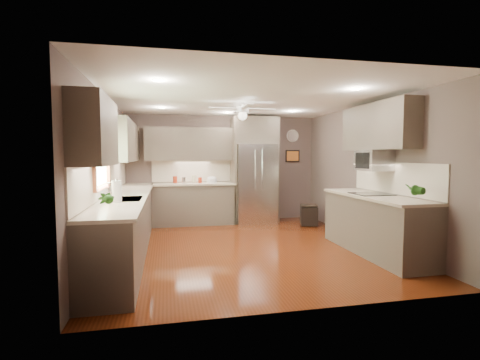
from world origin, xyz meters
name	(u,v)px	position (x,y,z in m)	size (l,w,h in m)	color
floor	(246,247)	(0.00, 0.00, 0.00)	(5.00, 5.00, 0.00)	#4E1D0A
ceiling	(246,99)	(0.00, 0.00, 2.50)	(5.00, 5.00, 0.00)	white
wall_back	(223,169)	(0.00, 2.50, 1.25)	(4.50, 4.50, 0.00)	brown
wall_front	(304,187)	(0.00, -2.50, 1.25)	(4.50, 4.50, 0.00)	brown
wall_left	(105,176)	(-2.25, 0.00, 1.25)	(5.00, 5.00, 0.00)	brown
wall_right	(367,173)	(2.25, 0.00, 1.25)	(5.00, 5.00, 0.00)	brown
canister_a	(175,180)	(-1.13, 2.25, 1.02)	(0.10, 0.10, 0.15)	#9A2610
canister_b	(184,180)	(-0.94, 2.20, 1.01)	(0.09, 0.09, 0.13)	silver
canister_c	(194,179)	(-0.71, 2.25, 1.03)	(0.10, 0.10, 0.17)	#BBB48C
canister_d	(200,180)	(-0.58, 2.19, 1.00)	(0.09, 0.09, 0.13)	#9A2610
soap_bottle	(118,189)	(-2.08, 0.02, 1.04)	(0.09, 0.09, 0.19)	white
potted_plant_left	(105,198)	(-1.97, -1.77, 1.10)	(0.17, 0.11, 0.32)	#225518
potted_plant_right	(414,190)	(1.92, -1.65, 1.10)	(0.18, 0.14, 0.32)	#225518
bowl	(212,182)	(-0.30, 2.17, 0.97)	(0.23, 0.23, 0.06)	#BBB48C
left_run	(127,222)	(-1.95, 0.15, 0.48)	(0.65, 4.70, 1.45)	brown
back_run	(194,203)	(-0.72, 2.20, 0.48)	(1.85, 0.65, 1.45)	brown
uppers	(198,139)	(-0.74, 0.71, 1.87)	(4.50, 4.70, 0.95)	brown
window	(101,156)	(-2.22, -0.50, 1.55)	(0.05, 1.12, 0.92)	#BFF2B2
sink	(123,201)	(-1.93, -0.50, 0.91)	(0.50, 0.70, 0.32)	silver
refrigerator	(255,172)	(0.70, 2.16, 1.19)	(1.06, 0.75, 2.45)	silver
right_run	(376,223)	(1.93, -0.80, 0.48)	(0.70, 2.20, 1.45)	brown
microwave	(374,160)	(2.03, -0.55, 1.48)	(0.43, 0.55, 0.34)	silver
ceiling_fan	(243,111)	(0.00, 0.30, 2.33)	(1.18, 1.18, 0.32)	white
recessed_lights	(239,103)	(-0.04, 0.40, 2.49)	(2.84, 3.14, 0.01)	white
wall_clock	(293,136)	(1.75, 2.48, 2.05)	(0.30, 0.03, 0.30)	white
framed_print	(293,156)	(1.75, 2.48, 1.55)	(0.36, 0.03, 0.30)	black
stool	(309,215)	(1.77, 1.47, 0.24)	(0.45, 0.45, 0.45)	black
paper_towel	(117,192)	(-1.97, -0.87, 1.08)	(0.13, 0.13, 0.32)	white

